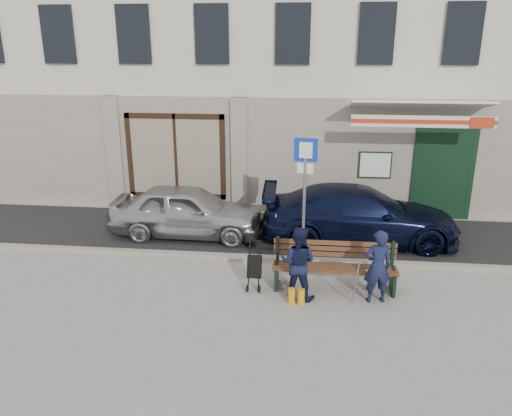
# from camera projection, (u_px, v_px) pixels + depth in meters

# --- Properties ---
(ground) EXTENTS (80.00, 80.00, 0.00)m
(ground) POSITION_uv_depth(u_px,v_px,m) (277.00, 294.00, 9.57)
(ground) COLOR #9E9991
(ground) RESTS_ON ground
(asphalt_lane) EXTENTS (60.00, 3.20, 0.01)m
(asphalt_lane) POSITION_uv_depth(u_px,v_px,m) (285.00, 235.00, 12.50)
(asphalt_lane) COLOR #282828
(asphalt_lane) RESTS_ON ground
(curb) EXTENTS (60.00, 0.18, 0.12)m
(curb) POSITION_uv_depth(u_px,v_px,m) (282.00, 259.00, 10.97)
(curb) COLOR #9E9384
(curb) RESTS_ON ground
(building) EXTENTS (20.00, 8.27, 10.00)m
(building) POSITION_uv_depth(u_px,v_px,m) (297.00, 30.00, 15.98)
(building) COLOR beige
(building) RESTS_ON ground
(car_silver) EXTENTS (3.79, 1.57, 1.28)m
(car_silver) POSITION_uv_depth(u_px,v_px,m) (188.00, 211.00, 12.33)
(car_silver) COLOR silver
(car_silver) RESTS_ON ground
(car_navy) EXTENTS (4.73, 2.08, 1.35)m
(car_navy) POSITION_uv_depth(u_px,v_px,m) (360.00, 215.00, 11.93)
(car_navy) COLOR black
(car_navy) RESTS_ON ground
(parking_sign) EXTENTS (0.50, 0.11, 2.70)m
(parking_sign) POSITION_uv_depth(u_px,v_px,m) (305.00, 179.00, 10.68)
(parking_sign) COLOR gray
(parking_sign) RESTS_ON ground
(bench) EXTENTS (2.40, 1.17, 0.98)m
(bench) POSITION_uv_depth(u_px,v_px,m) (332.00, 267.00, 9.66)
(bench) COLOR brown
(bench) RESTS_ON ground
(man) EXTENTS (0.57, 0.43, 1.41)m
(man) POSITION_uv_depth(u_px,v_px,m) (377.00, 267.00, 9.11)
(man) COLOR #141A39
(man) RESTS_ON ground
(woman) EXTENTS (0.79, 0.68, 1.42)m
(woman) POSITION_uv_depth(u_px,v_px,m) (298.00, 263.00, 9.26)
(woman) COLOR #131734
(woman) RESTS_ON ground
(stroller) EXTENTS (0.29, 0.40, 0.96)m
(stroller) POSITION_uv_depth(u_px,v_px,m) (254.00, 268.00, 9.71)
(stroller) COLOR black
(stroller) RESTS_ON ground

